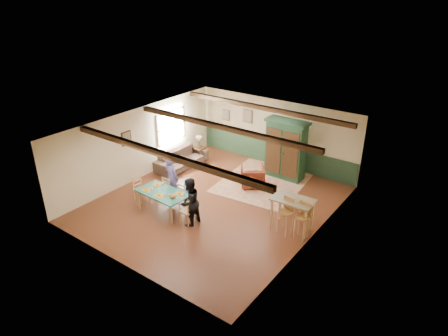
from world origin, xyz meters
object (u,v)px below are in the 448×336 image
Objects in this scene: cat at (172,196)px; armchair at (253,177)px; dining_chair_far_left at (170,188)px; dining_chair_end_right at (188,210)px; person_child at (188,193)px; sofa at (182,158)px; dining_chair_far_right at (186,195)px; person_woman at (189,202)px; dining_table at (164,202)px; end_table at (199,153)px; dining_chair_end_left at (141,189)px; armoire at (286,149)px; bar_stool_right at (302,221)px; counter_table at (292,214)px; bar_stool_left at (285,216)px; person_man at (171,178)px; table_lamp at (199,142)px.

cat is 3.45m from armchair.
dining_chair_far_left and dining_chair_end_right have the same top height.
person_child is 3.19m from sofa.
person_woman reaches higher than dining_chair_far_right.
dining_table is 4.31m from end_table.
sofa is (-0.78, 2.92, -0.10)m from dining_chair_end_left.
dining_chair_far_left is 4.55m from armoire.
bar_stool_right reaches higher than dining_table.
counter_table is at bearing 123.70° from person_woman.
armchair is at bearing 146.50° from bar_stool_left.
dining_chair_end_left is (-1.08, 0.05, 0.09)m from dining_table.
dining_table is 3.50m from sofa.
armchair is at bearing 146.50° from bar_stool_right.
end_table is at bearing 113.67° from dining_table.
dining_table is 1.04× the size of person_man.
dining_chair_end_left is 0.79× the size of bar_stool_right.
person_child is 3.87m from end_table.
dining_chair_end_right is at bearing -90.00° from dining_chair_end_left.
counter_table is (5.56, -2.42, -0.26)m from table_lamp.
bar_stool_right is (2.88, -1.92, 0.18)m from armchair.
dining_chair_far_left is at bearing -113.57° from person_woman.
dining_table is 4.12m from counter_table.
end_table is 6.06m from counter_table.
bar_stool_left is (4.10, 0.52, 0.13)m from dining_chair_far_left.
dining_chair_end_right is at bearing 155.08° from dining_chair_far_left.
dining_chair_far_left is 0.98m from dining_chair_end_left.
dining_chair_end_right is 4.89m from end_table.
sofa is at bearing -156.79° from armoire.
cat is 3.92m from sofa.
bar_stool_left is at bearing -73.64° from dining_chair_end_left.
bar_stool_right reaches higher than dining_chair_far_left.
person_woman is 1.37× the size of bar_stool_right.
person_child is 0.91m from cat.
dining_chair_end_right is 3.17m from counter_table.
dining_chair_far_right is at bearing -56.96° from end_table.
dining_chair_end_left is at bearing 24.92° from dining_chair_far_right.
dining_table is at bearing -90.00° from dining_chair_end_left.
person_woman is 4.94m from table_lamp.
armoire is at bearing 9.52° from table_lamp.
dining_chair_end_left is 1.06× the size of armchair.
dining_chair_end_right is at bearing 133.15° from person_child.
person_woman is 4.31m from sofa.
person_woman reaches higher than bar_stool_left.
person_man reaches higher than bar_stool_left.
person_man is 4.13m from bar_stool_left.
end_table is (-1.39, 3.17, -0.55)m from person_man.
dining_chair_end_right is 0.39× the size of armoire.
dining_chair_far_right reaches higher than sofa.
dining_table reaches higher than sofa.
bar_stool_left is at bearing -169.89° from dining_chair_far_left.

